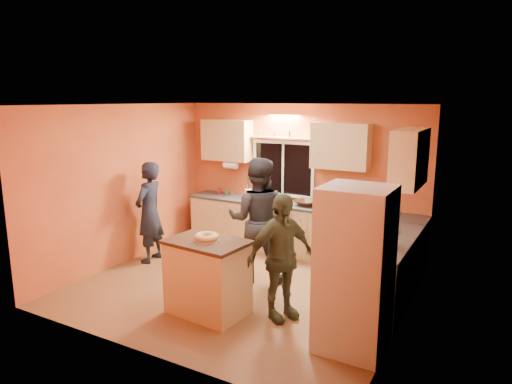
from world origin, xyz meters
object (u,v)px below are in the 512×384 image
Objects in this scene: person_left at (149,212)px; person_right at (281,257)px; refrigerator at (355,270)px; island at (208,276)px; person_center at (257,220)px.

person_left is 2.91m from person_right.
person_right is (-0.99, 0.24, -0.11)m from refrigerator.
island is 1.36m from person_center.
island is at bearing 69.20° from person_center.
person_center reaches higher than island.
person_right is at bearing 166.44° from refrigerator.
person_center is at bearing 71.50° from person_right.
person_left is (-3.79, 1.02, -0.06)m from refrigerator.
person_center is at bearing 94.54° from island.
person_center is at bearing 147.02° from refrigerator.
refrigerator is at bearing 126.69° from person_center.
island is at bearing 51.14° from person_left.
person_center reaches higher than person_right.
person_center is at bearing 86.01° from person_left.
person_left reaches higher than person_right.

